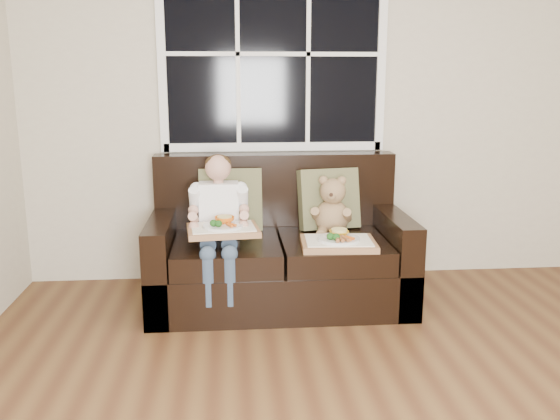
{
  "coord_description": "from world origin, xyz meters",
  "views": [
    {
      "loc": [
        -0.76,
        -1.83,
        1.5
      ],
      "look_at": [
        -0.45,
        1.85,
        0.66
      ],
      "focal_mm": 38.0,
      "sensor_mm": 36.0,
      "label": 1
    }
  ],
  "objects": [
    {
      "name": "child",
      "position": [
        -0.84,
        1.9,
        0.64
      ],
      "size": [
        0.38,
        0.59,
        0.85
      ],
      "color": "white",
      "rests_on": "loveseat"
    },
    {
      "name": "room_walls",
      "position": [
        0.0,
        0.0,
        1.59
      ],
      "size": [
        4.52,
        5.02,
        2.71
      ],
      "color": "beige",
      "rests_on": "ground"
    },
    {
      "name": "pillow_right",
      "position": [
        -0.08,
        2.17,
        0.66
      ],
      "size": [
        0.45,
        0.26,
        0.43
      ],
      "rotation": [
        -0.21,
        0.0,
        0.18
      ],
      "color": "olive",
      "rests_on": "loveseat"
    },
    {
      "name": "window_back",
      "position": [
        -0.44,
        2.48,
        1.65
      ],
      "size": [
        1.62,
        0.04,
        1.37
      ],
      "color": "black",
      "rests_on": "room_walls"
    },
    {
      "name": "tray_right",
      "position": [
        -0.09,
        1.7,
        0.48
      ],
      "size": [
        0.48,
        0.38,
        0.11
      ],
      "rotation": [
        0.0,
        0.0,
        -0.06
      ],
      "color": "#AF7B4F",
      "rests_on": "loveseat"
    },
    {
      "name": "pillow_left",
      "position": [
        -0.76,
        2.17,
        0.66
      ],
      "size": [
        0.43,
        0.2,
        0.44
      ],
      "rotation": [
        -0.21,
        0.0,
        0.01
      ],
      "color": "olive",
      "rests_on": "loveseat"
    },
    {
      "name": "loveseat",
      "position": [
        -0.44,
        2.02,
        0.31
      ],
      "size": [
        1.7,
        0.92,
        0.96
      ],
      "color": "black",
      "rests_on": "ground"
    },
    {
      "name": "tray_left",
      "position": [
        -0.81,
        1.74,
        0.58
      ],
      "size": [
        0.47,
        0.37,
        0.1
      ],
      "rotation": [
        0.0,
        0.0,
        0.1
      ],
      "color": "#AF7B4F",
      "rests_on": "child"
    },
    {
      "name": "teddy_bear",
      "position": [
        -0.08,
        2.03,
        0.61
      ],
      "size": [
        0.28,
        0.33,
        0.41
      ],
      "rotation": [
        0.0,
        0.0,
        -0.25
      ],
      "color": "#997F51",
      "rests_on": "loveseat"
    }
  ]
}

